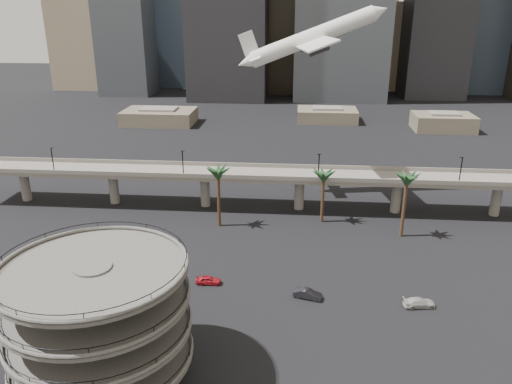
# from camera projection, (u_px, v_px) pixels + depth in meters

# --- Properties ---
(ground) EXTENTS (700.00, 700.00, 0.00)m
(ground) POSITION_uv_depth(u_px,v_px,m) (214.00, 364.00, 65.92)
(ground) COLOR black
(ground) RESTS_ON ground
(parking_ramp) EXTENTS (22.20, 22.20, 17.35)m
(parking_ramp) POSITION_uv_depth(u_px,v_px,m) (99.00, 314.00, 59.76)
(parking_ramp) COLOR #4A4845
(parking_ramp) RESTS_ON ground
(overpass) EXTENTS (130.00, 9.30, 14.70)m
(overpass) POSITION_uv_depth(u_px,v_px,m) (252.00, 178.00, 114.65)
(overpass) COLOR slate
(overpass) RESTS_ON ground
(palm_trees) EXTENTS (42.40, 10.40, 14.00)m
(palm_trees) POSITION_uv_depth(u_px,v_px,m) (315.00, 177.00, 102.45)
(palm_trees) COLOR #48311F
(palm_trees) RESTS_ON ground
(low_buildings) EXTENTS (135.00, 27.50, 6.80)m
(low_buildings) POSITION_uv_depth(u_px,v_px,m) (289.00, 118.00, 197.12)
(low_buildings) COLOR brown
(low_buildings) RESTS_ON ground
(airborne_jet) EXTENTS (35.70, 32.50, 15.86)m
(airborne_jet) POSITION_uv_depth(u_px,v_px,m) (312.00, 38.00, 114.52)
(airborne_jet) COLOR white
(airborne_jet) RESTS_ON ground
(car_a) EXTENTS (4.31, 1.84, 1.45)m
(car_a) POSITION_uv_depth(u_px,v_px,m) (208.00, 280.00, 84.70)
(car_a) COLOR red
(car_a) RESTS_ON ground
(car_b) EXTENTS (4.92, 2.75, 1.54)m
(car_b) POSITION_uv_depth(u_px,v_px,m) (308.00, 294.00, 80.55)
(car_b) COLOR black
(car_b) RESTS_ON ground
(car_c) EXTENTS (5.28, 2.79, 1.46)m
(car_c) POSITION_uv_depth(u_px,v_px,m) (419.00, 303.00, 78.27)
(car_c) COLOR #BAB9B5
(car_c) RESTS_ON ground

